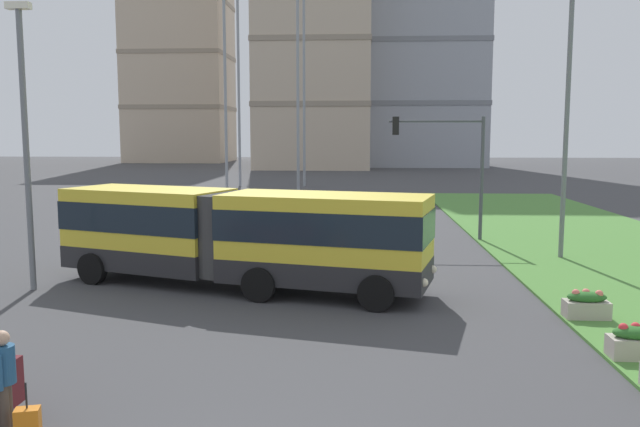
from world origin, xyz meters
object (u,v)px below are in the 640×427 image
(streetlight_left, at_px, (25,135))
(apartment_tower_westcentre, at_px, (315,20))
(flower_planter_2, at_px, (636,342))
(flower_planter_3, at_px, (586,304))
(apartment_tower_west, at_px, (179,32))
(articulated_bus, at_px, (239,235))
(rolling_suitcase, at_px, (28,426))
(streetlight_median, at_px, (567,116))
(traffic_light_far_right, at_px, (449,155))
(car_silver_hatch, at_px, (211,213))
(pedestrian_crossing, at_px, (4,377))

(streetlight_left, distance_m, apartment_tower_westcentre, 77.78)
(flower_planter_2, distance_m, flower_planter_3, 2.99)
(streetlight_left, relative_size, apartment_tower_west, 0.19)
(streetlight_left, height_order, apartment_tower_west, apartment_tower_west)
(articulated_bus, height_order, rolling_suitcase, articulated_bus)
(streetlight_median, bearing_deg, traffic_light_far_right, 132.55)
(articulated_bus, bearing_deg, traffic_light_far_right, 50.98)
(traffic_light_far_right, relative_size, apartment_tower_west, 0.12)
(car_silver_hatch, relative_size, flower_planter_2, 4.16)
(pedestrian_crossing, distance_m, flower_planter_3, 13.36)
(pedestrian_crossing, height_order, streetlight_median, streetlight_median)
(car_silver_hatch, xyz_separation_m, flower_planter_2, (13.29, -18.71, -0.33))
(pedestrian_crossing, height_order, apartment_tower_westcentre, apartment_tower_westcentre)
(apartment_tower_westcentre, bearing_deg, streetlight_left, -92.60)
(rolling_suitcase, bearing_deg, traffic_light_far_right, 65.59)
(apartment_tower_westcentre, bearing_deg, car_silver_hatch, -90.90)
(streetlight_left, xyz_separation_m, apartment_tower_west, (-21.50, 94.56, 17.79))
(flower_planter_2, xyz_separation_m, flower_planter_3, (0.00, 2.99, 0.00))
(apartment_tower_west, bearing_deg, streetlight_median, -66.15)
(flower_planter_3, bearing_deg, streetlight_left, 171.45)
(pedestrian_crossing, relative_size, streetlight_left, 0.20)
(car_silver_hatch, height_order, flower_planter_3, car_silver_hatch)
(car_silver_hatch, relative_size, apartment_tower_westcentre, 0.11)
(flower_planter_3, relative_size, traffic_light_far_right, 0.20)
(articulated_bus, height_order, car_silver_hatch, articulated_bus)
(articulated_bus, distance_m, flower_planter_2, 11.30)
(car_silver_hatch, xyz_separation_m, streetlight_median, (15.19, -7.33, 4.68))
(flower_planter_3, xyz_separation_m, streetlight_left, (-15.75, 2.37, 4.29))
(streetlight_median, bearing_deg, pedestrian_crossing, -130.33)
(flower_planter_2, distance_m, apartment_tower_west, 108.90)
(traffic_light_far_right, xyz_separation_m, streetlight_left, (-13.91, -10.09, 0.86))
(car_silver_hatch, height_order, traffic_light_far_right, traffic_light_far_right)
(pedestrian_crossing, height_order, rolling_suitcase, pedestrian_crossing)
(rolling_suitcase, height_order, apartment_tower_west, apartment_tower_west)
(car_silver_hatch, height_order, streetlight_left, streetlight_left)
(streetlight_median, bearing_deg, flower_planter_2, -99.48)
(traffic_light_far_right, bearing_deg, streetlight_median, -47.45)
(flower_planter_3, height_order, apartment_tower_westcentre, apartment_tower_westcentre)
(traffic_light_far_right, height_order, apartment_tower_westcentre, apartment_tower_westcentre)
(streetlight_left, distance_m, streetlight_median, 18.66)
(traffic_light_far_right, xyz_separation_m, apartment_tower_west, (-35.41, 84.47, 18.65))
(streetlight_left, bearing_deg, rolling_suitcase, -63.10)
(articulated_bus, bearing_deg, apartment_tower_westcentre, 92.13)
(car_silver_hatch, distance_m, flower_planter_2, 22.95)
(articulated_bus, bearing_deg, pedestrian_crossing, -99.93)
(car_silver_hatch, distance_m, rolling_suitcase, 23.19)
(flower_planter_3, distance_m, streetlight_median, 9.95)
(pedestrian_crossing, bearing_deg, apartment_tower_west, 104.01)
(apartment_tower_westcentre, bearing_deg, apartment_tower_west, 143.29)
(apartment_tower_westcentre, bearing_deg, articulated_bus, -87.87)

